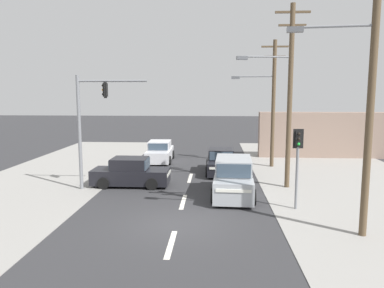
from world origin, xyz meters
The scene contains 15 objects.
ground_plane centered at (0.00, 0.00, 0.00)m, with size 140.00×140.00×0.00m, color #303033.
lane_dash_near centered at (0.00, -2.00, 0.00)m, with size 0.20×2.40×0.01m, color silver.
lane_dash_mid centered at (0.00, 3.00, 0.00)m, with size 0.20×2.40×0.01m, color silver.
lane_dash_far centered at (0.00, 8.00, 0.00)m, with size 0.20×2.40×0.01m, color silver.
kerb_left_verge centered at (-8.50, 4.00, 0.01)m, with size 8.00×40.00×0.02m, color gray.
utility_pole_foreground_right centered at (6.65, -0.81, 5.46)m, with size 3.78×0.61×10.18m.
utility_pole_midground_right centered at (5.26, 6.05, 5.19)m, with size 3.77×0.70×9.65m.
utility_pole_background_right centered at (5.30, 11.89, 4.66)m, with size 3.78×0.47×8.62m.
traffic_signal_mast centered at (-5.06, 4.99, 3.83)m, with size 3.69×0.44×6.00m.
pedestal_signal_right_kerb centered at (5.05, 2.18, 2.42)m, with size 0.44×0.29×3.56m.
shopfront_wall_far centered at (11.00, 16.00, 1.80)m, with size 12.00×1.00×3.60m, color gray.
sedan_oncoming_mid centered at (1.87, 9.60, 0.70)m, with size 1.90×4.24×1.56m.
sedan_kerbside_parked centered at (-2.63, 13.39, 0.70)m, with size 1.96×4.27×1.56m.
sedan_receding_far centered at (-3.15, 5.93, 0.70)m, with size 4.24×1.89×1.56m.
suv_crossing_left centered at (2.40, 4.21, 0.88)m, with size 2.22×4.61×1.90m.
Camera 1 is at (1.45, -14.04, 5.08)m, focal length 35.00 mm.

